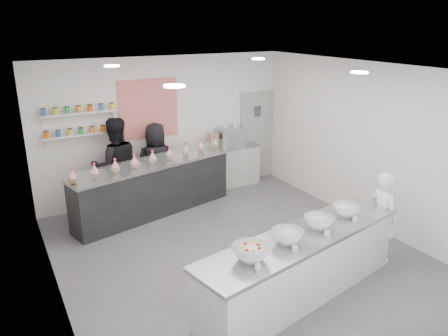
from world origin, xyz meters
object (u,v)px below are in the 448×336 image
at_px(woman_prep, 383,216).
at_px(staff_right, 157,164).
at_px(espresso_ledge, 233,166).
at_px(espresso_machine, 230,138).
at_px(staff_left, 116,166).
at_px(back_bar, 154,189).
at_px(prep_counter, 301,265).

bearing_deg(woman_prep, staff_right, 36.57).
relative_size(espresso_ledge, espresso_machine, 2.13).
bearing_deg(staff_left, back_bar, 150.17).
distance_m(woman_prep, staff_left, 4.98).
height_order(prep_counter, staff_left, staff_left).
height_order(espresso_machine, staff_right, staff_right).
bearing_deg(espresso_machine, staff_right, -174.41).
bearing_deg(back_bar, woman_prep, -66.35).
height_order(espresso_machine, staff_left, staff_left).
bearing_deg(staff_right, espresso_machine, -159.53).
height_order(espresso_ledge, espresso_machine, espresso_machine).
relative_size(prep_counter, back_bar, 1.01).
height_order(espresso_machine, woman_prep, woman_prep).
height_order(woman_prep, staff_left, staff_left).
bearing_deg(woman_prep, espresso_machine, 12.32).
distance_m(prep_counter, staff_right, 4.10).
bearing_deg(back_bar, espresso_machine, 3.72).
xyz_separation_m(back_bar, espresso_ledge, (2.17, 0.65, -0.06)).
height_order(prep_counter, back_bar, back_bar).
height_order(prep_counter, woman_prep, woman_prep).
distance_m(espresso_ledge, espresso_machine, 0.69).
xyz_separation_m(prep_counter, staff_left, (-1.43, 4.02, 0.50)).
xyz_separation_m(back_bar, staff_left, (-0.60, 0.45, 0.44)).
distance_m(prep_counter, staff_left, 4.30).
relative_size(back_bar, staff_right, 1.95).
height_order(staff_left, staff_right, staff_left).
height_order(prep_counter, espresso_ledge, prep_counter).
bearing_deg(espresso_machine, staff_left, -175.79).
relative_size(espresso_machine, woman_prep, 0.40).
height_order(prep_counter, espresso_machine, espresso_machine).
bearing_deg(espresso_ledge, back_bar, -163.39).
relative_size(woman_prep, staff_left, 0.77).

